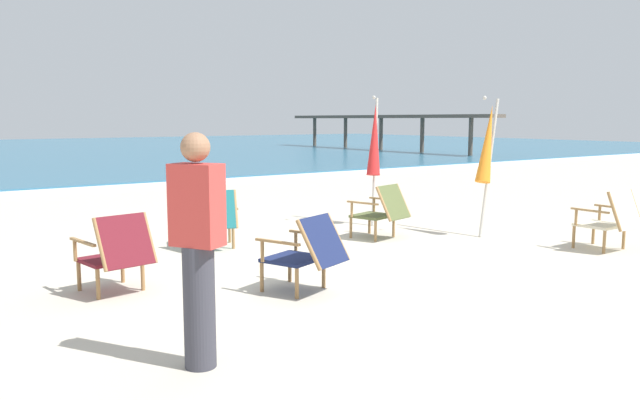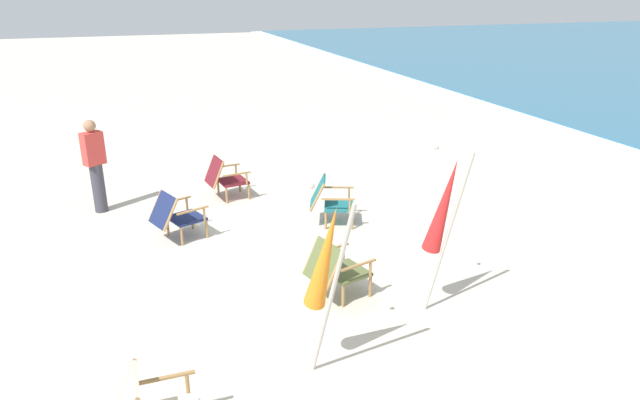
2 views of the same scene
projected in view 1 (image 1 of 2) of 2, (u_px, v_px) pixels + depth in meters
ground_plane at (353, 260)px, 7.66m from camera, size 80.00×80.00×0.00m
surf_band at (111, 187)px, 15.50m from camera, size 80.00×1.10×0.06m
beach_chair_far_center at (307, 251)px, 6.17m from camera, size 0.81×0.92×0.78m
beach_chair_front_left at (117, 251)px, 6.12m from camera, size 0.68×0.80×0.80m
beach_chair_back_left at (215, 217)px, 8.26m from camera, size 0.79×0.88×0.80m
beach_chair_back_right at (611, 218)px, 8.14m from camera, size 0.60×0.70×0.81m
beach_chair_mid_center at (382, 210)px, 8.95m from camera, size 0.75×0.87×0.79m
umbrella_furled_orange at (488, 145)px, 9.13m from camera, size 0.68×0.39×2.05m
umbrella_furled_red at (374, 141)px, 10.08m from camera, size 0.47×0.46×2.09m
person_near_chairs at (198, 249)px, 4.24m from camera, size 0.35×0.39×1.63m
pier_distant at (381, 119)px, 32.77m from camera, size 0.90×15.32×1.94m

